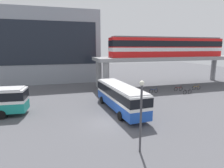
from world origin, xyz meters
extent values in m
plane|color=#515156|center=(0.00, 10.00, 0.00)|extent=(120.00, 120.00, 0.00)
cube|color=gray|center=(-6.31, 30.23, 7.85)|extent=(22.07, 13.79, 15.70)
cube|color=black|center=(-6.31, 23.28, 8.63)|extent=(19.86, 0.10, 8.79)
cube|color=gray|center=(17.11, 15.37, 5.62)|extent=(30.38, 7.34, 0.60)
cylinder|color=gray|center=(3.12, 12.50, 2.66)|extent=(1.10, 1.10, 5.32)
cylinder|color=gray|center=(3.12, 18.24, 2.66)|extent=(1.10, 1.10, 5.32)
cylinder|color=gray|center=(31.10, 18.24, 2.66)|extent=(1.10, 1.10, 5.32)
cube|color=red|center=(16.56, 15.37, 7.72)|extent=(23.65, 2.90, 3.60)
cube|color=silver|center=(16.56, 15.37, 7.36)|extent=(23.71, 2.96, 0.70)
cube|color=black|center=(16.56, 15.37, 8.44)|extent=(23.71, 2.96, 1.10)
cube|color=slate|center=(16.56, 15.37, 9.64)|extent=(22.71, 2.61, 0.24)
cube|color=#1E4CB2|center=(2.58, 3.44, 1.05)|extent=(3.28, 11.15, 1.10)
cube|color=silver|center=(2.58, 3.44, 2.35)|extent=(3.28, 11.15, 1.50)
cube|color=black|center=(2.58, 3.44, 2.43)|extent=(3.33, 11.19, 0.96)
cube|color=silver|center=(2.58, 3.44, 3.16)|extent=(3.12, 10.59, 0.12)
cylinder|color=black|center=(1.08, 6.86, 0.50)|extent=(0.35, 1.02, 1.00)
cylinder|color=black|center=(3.57, 7.04, 0.50)|extent=(0.35, 1.02, 1.00)
cylinder|color=black|center=(1.55, 0.28, 0.50)|extent=(0.35, 1.02, 1.00)
cylinder|color=black|center=(4.04, 0.46, 0.50)|extent=(0.35, 1.02, 1.00)
cylinder|color=black|center=(-10.88, 4.24, 0.50)|extent=(1.02, 0.37, 1.00)
cylinder|color=black|center=(-10.65, 6.72, 0.50)|extent=(1.02, 0.37, 1.00)
torus|color=black|center=(16.73, 10.69, 0.34)|extent=(0.74, 0.06, 0.74)
torus|color=black|center=(15.68, 10.70, 0.34)|extent=(0.74, 0.06, 0.74)
cylinder|color=#B21E1E|center=(16.21, 10.70, 0.62)|extent=(1.05, 0.06, 0.05)
cylinder|color=#B21E1E|center=(15.68, 10.70, 0.64)|extent=(0.04, 0.04, 0.55)
cylinder|color=#B21E1E|center=(16.73, 10.69, 0.69)|extent=(0.04, 0.04, 0.65)
torus|color=black|center=(20.53, 10.56, 0.34)|extent=(0.74, 0.08, 0.74)
torus|color=black|center=(19.48, 10.59, 0.34)|extent=(0.74, 0.08, 0.74)
cylinder|color=orange|center=(20.00, 10.58, 0.62)|extent=(1.05, 0.08, 0.05)
cylinder|color=orange|center=(19.48, 10.59, 0.64)|extent=(0.04, 0.04, 0.55)
cylinder|color=orange|center=(20.53, 10.56, 0.69)|extent=(0.04, 0.04, 0.65)
torus|color=black|center=(16.73, 8.26, 0.34)|extent=(0.74, 0.13, 0.74)
torus|color=black|center=(15.68, 8.17, 0.34)|extent=(0.74, 0.13, 0.74)
cylinder|color=black|center=(16.21, 8.21, 0.62)|extent=(1.05, 0.15, 0.05)
cylinder|color=black|center=(15.68, 8.17, 0.64)|extent=(0.04, 0.04, 0.55)
cylinder|color=black|center=(16.73, 8.26, 0.69)|extent=(0.04, 0.04, 0.65)
torus|color=black|center=(11.65, 10.58, 0.34)|extent=(0.74, 0.13, 0.74)
torus|color=black|center=(10.61, 10.48, 0.34)|extent=(0.74, 0.13, 0.74)
cylinder|color=#1E3FA5|center=(11.13, 10.53, 0.62)|extent=(1.05, 0.15, 0.05)
cylinder|color=#1E3FA5|center=(10.61, 10.48, 0.64)|extent=(0.04, 0.04, 0.55)
cylinder|color=#1E3FA5|center=(11.65, 10.58, 0.69)|extent=(0.04, 0.04, 0.65)
cylinder|color=#26262D|center=(4.32, 11.89, 0.43)|extent=(0.32, 0.32, 0.87)
cube|color=#724C8C|center=(4.32, 11.89, 1.21)|extent=(0.43, 0.48, 0.69)
sphere|color=tan|center=(4.32, 11.89, 1.67)|extent=(0.23, 0.23, 0.23)
cylinder|color=#3F3F44|center=(1.02, -5.96, 2.57)|extent=(0.16, 0.16, 5.14)
sphere|color=silver|center=(1.02, -5.96, 5.29)|extent=(0.36, 0.36, 0.36)
camera|label=1|loc=(-4.62, -17.83, 7.78)|focal=30.03mm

